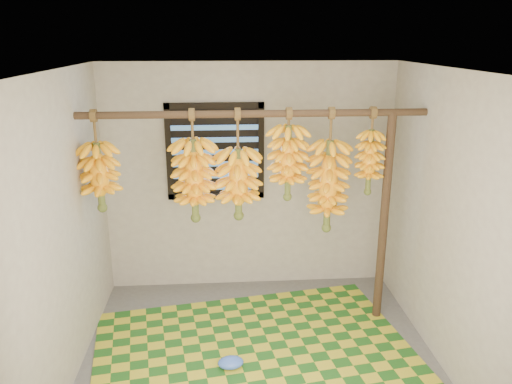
{
  "coord_description": "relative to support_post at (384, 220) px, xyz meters",
  "views": [
    {
      "loc": [
        -0.3,
        -3.53,
        2.63
      ],
      "look_at": [
        0.0,
        0.55,
        1.35
      ],
      "focal_mm": 35.0,
      "sensor_mm": 36.0,
      "label": 1
    }
  ],
  "objects": [
    {
      "name": "wall_back",
      "position": [
        -1.2,
        0.8,
        0.2
      ],
      "size": [
        3.0,
        0.01,
        2.4
      ],
      "primitive_type": "cube",
      "color": "gray",
      "rests_on": "floor"
    },
    {
      "name": "banana_bunch_f",
      "position": [
        -0.17,
        0.0,
        0.56
      ],
      "size": [
        0.25,
        0.25,
        0.79
      ],
      "color": "brown",
      "rests_on": "hanging_pole"
    },
    {
      "name": "banana_bunch_a",
      "position": [
        -2.54,
        -0.0,
        0.47
      ],
      "size": [
        0.34,
        0.34,
        0.88
      ],
      "color": "brown",
      "rests_on": "hanging_pole"
    },
    {
      "name": "banana_bunch_e",
      "position": [
        -0.54,
        0.0,
        0.34
      ],
      "size": [
        0.37,
        0.37,
        1.13
      ],
      "color": "brown",
      "rests_on": "hanging_pole"
    },
    {
      "name": "hanging_pole",
      "position": [
        -1.2,
        0.0,
        1.0
      ],
      "size": [
        3.0,
        0.06,
        0.06
      ],
      "primitive_type": "cylinder",
      "rotation": [
        0.0,
        1.57,
        0.0
      ],
      "color": "#412C1D",
      "rests_on": "wall_left"
    },
    {
      "name": "woven_mat",
      "position": [
        -1.22,
        -0.65,
        -0.99
      ],
      "size": [
        3.03,
        2.58,
        0.01
      ],
      "primitive_type": "cube",
      "rotation": [
        0.0,
        0.0,
        0.16
      ],
      "color": "#1D5619",
      "rests_on": "floor"
    },
    {
      "name": "support_post",
      "position": [
        0.0,
        0.0,
        0.0
      ],
      "size": [
        0.08,
        0.08,
        2.0
      ],
      "primitive_type": "cylinder",
      "color": "#412C1D",
      "rests_on": "floor"
    },
    {
      "name": "wall_right",
      "position": [
        0.3,
        -0.7,
        0.2
      ],
      "size": [
        0.01,
        3.0,
        2.4
      ],
      "primitive_type": "cube",
      "color": "gray",
      "rests_on": "floor"
    },
    {
      "name": "plastic_bag",
      "position": [
        -1.45,
        -0.71,
        -0.95
      ],
      "size": [
        0.23,
        0.18,
        0.09
      ],
      "primitive_type": "ellipsoid",
      "rotation": [
        0.0,
        0.0,
        0.09
      ],
      "color": "blue",
      "rests_on": "woven_mat"
    },
    {
      "name": "banana_bunch_c",
      "position": [
        -1.35,
        0.0,
        0.38
      ],
      "size": [
        0.39,
        0.39,
        0.98
      ],
      "color": "brown",
      "rests_on": "hanging_pole"
    },
    {
      "name": "window",
      "position": [
        -1.55,
        0.78,
        0.5
      ],
      "size": [
        1.0,
        0.04,
        1.0
      ],
      "color": "black",
      "rests_on": "wall_back"
    },
    {
      "name": "banana_bunch_d",
      "position": [
        -0.91,
        0.0,
        0.57
      ],
      "size": [
        0.35,
        0.35,
        0.82
      ],
      "color": "brown",
      "rests_on": "hanging_pole"
    },
    {
      "name": "wall_left",
      "position": [
        -2.71,
        -0.7,
        0.2
      ],
      "size": [
        0.01,
        3.0,
        2.4
      ],
      "primitive_type": "cube",
      "color": "gray",
      "rests_on": "floor"
    },
    {
      "name": "banana_bunch_b",
      "position": [
        -1.73,
        0.0,
        0.42
      ],
      "size": [
        0.37,
        0.37,
        1.0
      ],
      "color": "brown",
      "rests_on": "hanging_pole"
    },
    {
      "name": "ceiling",
      "position": [
        -1.2,
        -0.7,
        1.4
      ],
      "size": [
        3.0,
        3.0,
        0.01
      ],
      "primitive_type": "cube",
      "color": "silver",
      "rests_on": "wall_back"
    },
    {
      "name": "floor",
      "position": [
        -1.2,
        -0.7,
        -1.0
      ],
      "size": [
        3.0,
        3.0,
        0.01
      ],
      "primitive_type": "cube",
      "color": "#545454",
      "rests_on": "ground"
    }
  ]
}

